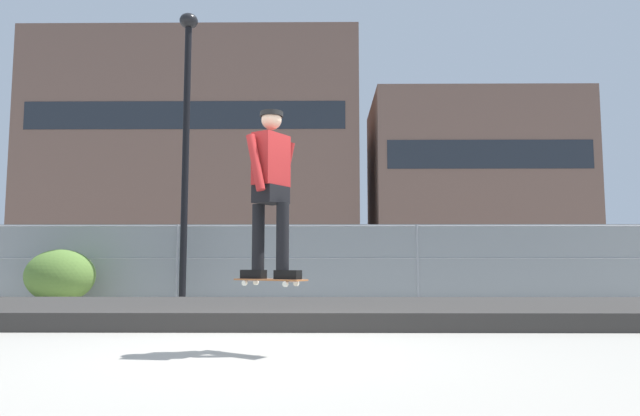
% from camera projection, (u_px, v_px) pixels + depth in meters
% --- Properties ---
extents(ground_plane, '(120.00, 120.00, 0.00)m').
position_uv_depth(ground_plane, '(256.00, 354.00, 5.60)').
color(ground_plane, '#9E998E').
extents(gravel_berm, '(16.76, 3.48, 0.25)m').
position_uv_depth(gravel_berm, '(282.00, 311.00, 9.00)').
color(gravel_berm, '#33302D').
rests_on(gravel_berm, ground_plane).
extents(skateboard, '(0.78, 0.60, 0.07)m').
position_uv_depth(skateboard, '(270.00, 280.00, 5.64)').
color(skateboard, '#9E5B33').
extents(skater, '(0.66, 0.61, 1.75)m').
position_uv_depth(skater, '(271.00, 182.00, 5.74)').
color(skater, black).
rests_on(skater, skateboard).
extents(chain_fence, '(17.79, 0.06, 1.85)m').
position_uv_depth(chain_fence, '(297.00, 262.00, 13.71)').
color(chain_fence, gray).
rests_on(chain_fence, ground_plane).
extents(street_lamp, '(0.44, 0.44, 6.95)m').
position_uv_depth(street_lamp, '(186.00, 120.00, 13.38)').
color(street_lamp, black).
rests_on(street_lamp, ground_plane).
extents(parked_car_near, '(4.49, 2.13, 1.66)m').
position_uv_depth(parked_car_near, '(127.00, 265.00, 17.51)').
color(parked_car_near, '#566B4C').
rests_on(parked_car_near, ground_plane).
extents(parked_car_mid, '(4.44, 2.03, 1.66)m').
position_uv_depth(parked_car_mid, '(329.00, 265.00, 17.11)').
color(parked_car_mid, silver).
rests_on(parked_car_mid, ground_plane).
extents(library_building, '(30.76, 12.69, 22.26)m').
position_uv_depth(library_building, '(200.00, 159.00, 55.10)').
color(library_building, brown).
rests_on(library_building, ground_plane).
extents(office_block, '(19.13, 12.41, 16.34)m').
position_uv_depth(office_block, '(472.00, 187.00, 53.70)').
color(office_block, brown).
rests_on(office_block, ground_plane).
extents(shrub_left, '(1.57, 1.29, 1.22)m').
position_uv_depth(shrub_left, '(60.00, 276.00, 12.82)').
color(shrub_left, '#567A33').
rests_on(shrub_left, ground_plane).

